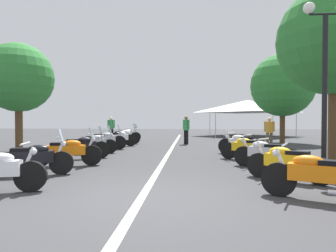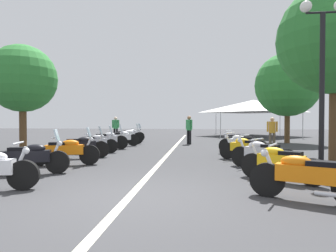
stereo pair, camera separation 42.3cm
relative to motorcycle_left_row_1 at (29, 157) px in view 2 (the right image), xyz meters
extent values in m
plane|color=#38383A|center=(-1.89, -3.14, -0.46)|extent=(80.00, 80.00, 0.00)
cube|color=beige|center=(5.55, -3.14, -0.46)|extent=(29.22, 0.16, 0.01)
cylinder|color=black|center=(-1.56, -0.86, -0.15)|extent=(0.31, 0.63, 0.62)
cylinder|color=silver|center=(-1.58, -0.80, 0.15)|extent=(0.15, 0.30, 0.58)
cylinder|color=silver|center=(-1.59, -0.76, 0.51)|extent=(0.61, 0.21, 0.04)
sphere|color=silver|center=(-1.55, -0.91, 0.35)|extent=(0.14, 0.14, 0.14)
cylinder|color=black|center=(0.22, -0.67, -0.15)|extent=(0.33, 0.63, 0.61)
cube|color=black|center=(-0.01, 0.03, 0.03)|extent=(0.63, 1.16, 0.30)
ellipsoid|color=black|center=(0.04, -0.14, 0.23)|extent=(0.41, 0.58, 0.22)
cube|color=black|center=(-0.08, 0.24, 0.21)|extent=(0.40, 0.54, 0.12)
cylinder|color=silver|center=(0.21, -0.61, 0.15)|extent=(0.16, 0.30, 0.58)
cylinder|color=silver|center=(0.19, -0.58, 0.51)|extent=(0.60, 0.24, 0.04)
sphere|color=silver|center=(0.24, -0.72, 0.35)|extent=(0.14, 0.14, 0.14)
cylinder|color=silver|center=(0.02, 0.51, -0.24)|extent=(0.25, 0.55, 0.08)
cube|color=silver|center=(0.22, -0.65, 0.58)|extent=(0.38, 0.23, 0.32)
cylinder|color=black|center=(1.76, -0.95, -0.14)|extent=(0.31, 0.65, 0.64)
cylinder|color=black|center=(1.34, 0.52, -0.14)|extent=(0.31, 0.65, 0.64)
cube|color=orange|center=(1.55, -0.21, 0.04)|extent=(0.58, 1.20, 0.30)
ellipsoid|color=orange|center=(1.60, -0.39, 0.24)|extent=(0.39, 0.57, 0.22)
cube|color=black|center=(1.49, 0.00, 0.22)|extent=(0.38, 0.53, 0.12)
cylinder|color=silver|center=(1.74, -0.89, 0.16)|extent=(0.15, 0.30, 0.58)
cylinder|color=silver|center=(1.73, -0.85, 0.52)|extent=(0.61, 0.21, 0.04)
sphere|color=silver|center=(1.77, -1.00, 0.36)|extent=(0.14, 0.14, 0.14)
cylinder|color=silver|center=(1.60, 0.28, -0.24)|extent=(0.23, 0.55, 0.08)
cube|color=silver|center=(1.75, -0.93, 0.59)|extent=(0.38, 0.21, 0.32)
cylinder|color=black|center=(3.46, -0.72, -0.14)|extent=(0.40, 0.63, 0.63)
cylinder|color=black|center=(2.78, 0.66, -0.14)|extent=(0.40, 0.63, 0.63)
cube|color=black|center=(3.12, -0.03, 0.04)|extent=(0.77, 1.17, 0.30)
ellipsoid|color=black|center=(3.20, -0.19, 0.24)|extent=(0.46, 0.58, 0.22)
cube|color=black|center=(3.03, 0.17, 0.22)|extent=(0.44, 0.55, 0.12)
cylinder|color=silver|center=(3.43, -0.66, 0.16)|extent=(0.19, 0.29, 0.58)
cylinder|color=silver|center=(3.42, -0.63, 0.52)|extent=(0.57, 0.31, 0.04)
sphere|color=silver|center=(3.48, -0.76, 0.36)|extent=(0.14, 0.14, 0.14)
cylinder|color=silver|center=(3.08, 0.47, -0.24)|extent=(0.31, 0.53, 0.08)
cube|color=silver|center=(3.45, -0.70, 0.59)|extent=(0.38, 0.27, 0.32)
cylinder|color=black|center=(4.98, -0.63, -0.16)|extent=(0.36, 0.62, 0.61)
cylinder|color=black|center=(4.44, 0.70, -0.16)|extent=(0.36, 0.62, 0.61)
cube|color=silver|center=(4.71, 0.03, 0.02)|extent=(0.67, 1.11, 0.30)
ellipsoid|color=silver|center=(4.78, -0.13, 0.22)|extent=(0.43, 0.58, 0.22)
cube|color=black|center=(4.63, 0.24, 0.20)|extent=(0.42, 0.54, 0.12)
cylinder|color=silver|center=(4.96, -0.58, 0.14)|extent=(0.17, 0.29, 0.58)
cylinder|color=silver|center=(4.94, -0.54, 0.50)|extent=(0.59, 0.27, 0.04)
sphere|color=silver|center=(5.00, -0.68, 0.34)|extent=(0.14, 0.14, 0.14)
cylinder|color=silver|center=(4.72, 0.50, -0.25)|extent=(0.28, 0.54, 0.08)
cube|color=silver|center=(4.97, -0.61, 0.57)|extent=(0.38, 0.25, 0.32)
cylinder|color=black|center=(6.57, -0.64, -0.12)|extent=(0.32, 0.69, 0.67)
cylinder|color=black|center=(6.17, 0.75, -0.12)|extent=(0.32, 0.69, 0.67)
cube|color=silver|center=(6.37, 0.06, 0.06)|extent=(0.57, 1.14, 0.30)
ellipsoid|color=silver|center=(6.42, -0.12, 0.26)|extent=(0.39, 0.57, 0.22)
cube|color=black|center=(6.31, 0.27, 0.24)|extent=(0.38, 0.53, 0.12)
cylinder|color=silver|center=(6.55, -0.58, 0.18)|extent=(0.15, 0.30, 0.58)
cylinder|color=silver|center=(6.54, -0.54, 0.54)|extent=(0.61, 0.21, 0.04)
sphere|color=silver|center=(6.58, -0.69, 0.38)|extent=(0.14, 0.14, 0.14)
cylinder|color=silver|center=(6.42, 0.52, -0.22)|extent=(0.23, 0.55, 0.08)
cube|color=silver|center=(6.56, -0.62, 0.61)|extent=(0.38, 0.21, 0.32)
cylinder|color=black|center=(8.37, -0.83, -0.13)|extent=(0.44, 0.64, 0.65)
cylinder|color=black|center=(7.69, 0.41, -0.13)|extent=(0.44, 0.64, 0.65)
cube|color=white|center=(8.03, -0.21, 0.05)|extent=(0.76, 1.08, 0.30)
ellipsoid|color=white|center=(8.12, -0.37, 0.25)|extent=(0.48, 0.58, 0.22)
cube|color=black|center=(7.92, -0.02, 0.23)|extent=(0.46, 0.55, 0.12)
cylinder|color=silver|center=(8.34, -0.78, 0.17)|extent=(0.20, 0.29, 0.58)
cylinder|color=silver|center=(8.32, -0.74, 0.53)|extent=(0.56, 0.33, 0.04)
sphere|color=silver|center=(8.39, -0.87, 0.37)|extent=(0.14, 0.14, 0.14)
cylinder|color=silver|center=(7.98, 0.25, -0.23)|extent=(0.33, 0.52, 0.08)
cylinder|color=black|center=(9.70, -0.77, -0.12)|extent=(0.32, 0.69, 0.68)
cylinder|color=black|center=(9.34, 0.53, -0.12)|extent=(0.32, 0.69, 0.68)
cube|color=white|center=(9.52, -0.12, 0.06)|extent=(0.55, 1.07, 0.30)
ellipsoid|color=white|center=(9.57, -0.29, 0.26)|extent=(0.39, 0.57, 0.22)
cube|color=black|center=(9.46, 0.09, 0.24)|extent=(0.38, 0.53, 0.12)
cylinder|color=silver|center=(9.69, -0.71, 0.18)|extent=(0.15, 0.30, 0.58)
cylinder|color=silver|center=(9.68, -0.68, 0.54)|extent=(0.61, 0.21, 0.04)
sphere|color=silver|center=(9.72, -0.82, 0.38)|extent=(0.14, 0.14, 0.14)
cylinder|color=silver|center=(9.58, 0.32, -0.22)|extent=(0.23, 0.55, 0.08)
cube|color=silver|center=(9.70, -0.75, 0.61)|extent=(0.38, 0.21, 0.32)
cylinder|color=black|center=(11.48, -0.53, -0.14)|extent=(0.43, 0.63, 0.64)
cylinder|color=black|center=(10.81, 0.68, -0.14)|extent=(0.43, 0.63, 0.64)
cube|color=silver|center=(11.15, 0.07, 0.04)|extent=(0.75, 1.05, 0.30)
ellipsoid|color=silver|center=(11.23, -0.08, 0.24)|extent=(0.48, 0.58, 0.22)
cube|color=black|center=(11.04, 0.27, 0.22)|extent=(0.46, 0.55, 0.12)
cylinder|color=silver|center=(11.45, -0.48, 0.16)|extent=(0.20, 0.29, 0.58)
cylinder|color=silver|center=(11.43, -0.44, 0.52)|extent=(0.56, 0.34, 0.04)
sphere|color=silver|center=(11.51, -0.57, 0.36)|extent=(0.14, 0.14, 0.14)
cylinder|color=silver|center=(11.11, 0.52, -0.23)|extent=(0.34, 0.52, 0.08)
cube|color=silver|center=(11.47, -0.51, 0.59)|extent=(0.37, 0.28, 0.32)
cylinder|color=black|center=(-1.53, -5.71, -0.14)|extent=(0.40, 0.63, 0.63)
cube|color=orange|center=(-1.82, -6.33, 0.04)|extent=(0.69, 1.05, 0.30)
ellipsoid|color=orange|center=(-1.74, -6.16, 0.24)|extent=(0.46, 0.58, 0.22)
cube|color=black|center=(-1.91, -6.52, 0.22)|extent=(0.44, 0.54, 0.12)
cylinder|color=silver|center=(-1.55, -5.77, 0.16)|extent=(0.19, 0.29, 0.58)
cylinder|color=silver|center=(-1.57, -5.80, 0.52)|extent=(0.58, 0.30, 0.04)
sphere|color=silver|center=(-1.51, -5.67, 0.36)|extent=(0.14, 0.14, 0.14)
cylinder|color=silver|center=(-2.15, -6.62, -0.24)|extent=(0.31, 0.53, 0.08)
cylinder|color=black|center=(0.25, -5.78, -0.15)|extent=(0.48, 0.57, 0.61)
cylinder|color=black|center=(-0.58, -6.89, -0.15)|extent=(0.48, 0.57, 0.61)
cube|color=#EAB214|center=(-0.17, -6.34, 0.03)|extent=(0.85, 1.01, 0.30)
ellipsoid|color=#EAB214|center=(-0.06, -6.19, 0.23)|extent=(0.52, 0.57, 0.22)
cube|color=black|center=(-0.30, -6.51, 0.21)|extent=(0.50, 0.54, 0.12)
cylinder|color=silver|center=(0.21, -5.83, 0.15)|extent=(0.23, 0.27, 0.58)
cylinder|color=silver|center=(0.19, -5.86, 0.51)|extent=(0.52, 0.40, 0.04)
sphere|color=silver|center=(0.28, -5.74, 0.35)|extent=(0.14, 0.14, 0.14)
cylinder|color=silver|center=(-0.56, -6.56, -0.25)|extent=(0.39, 0.49, 0.08)
cylinder|color=black|center=(1.96, -5.73, -0.15)|extent=(0.48, 0.59, 0.62)
cylinder|color=black|center=(1.14, -6.86, -0.15)|extent=(0.48, 0.59, 0.62)
cube|color=silver|center=(1.55, -6.30, 0.03)|extent=(0.85, 1.02, 0.30)
ellipsoid|color=silver|center=(1.65, -6.15, 0.23)|extent=(0.52, 0.57, 0.22)
cube|color=black|center=(1.42, -6.47, 0.21)|extent=(0.49, 0.54, 0.12)
cylinder|color=silver|center=(1.92, -5.78, 0.15)|extent=(0.23, 0.28, 0.58)
cylinder|color=silver|center=(1.90, -5.81, 0.51)|extent=(0.53, 0.40, 0.04)
sphere|color=silver|center=(1.99, -5.69, 0.35)|extent=(0.14, 0.14, 0.14)
cylinder|color=silver|center=(1.16, -6.53, -0.24)|extent=(0.39, 0.49, 0.08)
cylinder|color=black|center=(3.60, -5.48, -0.15)|extent=(0.48, 0.58, 0.62)
cylinder|color=black|center=(2.69, -6.72, -0.15)|extent=(0.48, 0.58, 0.62)
cube|color=#EAB214|center=(3.15, -6.10, 0.03)|extent=(0.91, 1.11, 0.30)
ellipsoid|color=#EAB214|center=(3.25, -5.95, 0.23)|extent=(0.52, 0.57, 0.22)
cube|color=black|center=(3.02, -6.27, 0.21)|extent=(0.49, 0.54, 0.12)
cylinder|color=silver|center=(3.56, -5.53, 0.15)|extent=(0.23, 0.28, 0.58)
cylinder|color=silver|center=(3.54, -5.56, 0.51)|extent=(0.52, 0.40, 0.04)
sphere|color=silver|center=(3.63, -5.44, 0.35)|extent=(0.14, 0.14, 0.14)
cylinder|color=silver|center=(2.73, -6.36, -0.24)|extent=(0.39, 0.49, 0.08)
cylinder|color=black|center=(5.21, -5.58, -0.13)|extent=(0.45, 0.63, 0.65)
cylinder|color=black|center=(4.49, -6.81, -0.13)|extent=(0.45, 0.63, 0.65)
cube|color=white|center=(4.85, -6.20, 0.05)|extent=(0.79, 1.07, 0.30)
ellipsoid|color=white|center=(4.94, -6.04, 0.25)|extent=(0.49, 0.58, 0.22)
cube|color=black|center=(4.74, -6.39, 0.23)|extent=(0.47, 0.55, 0.12)
cylinder|color=silver|center=(5.18, -5.63, 0.17)|extent=(0.21, 0.29, 0.58)
cylinder|color=silver|center=(5.16, -5.67, 0.53)|extent=(0.55, 0.35, 0.04)
sphere|color=silver|center=(5.24, -5.54, 0.37)|extent=(0.14, 0.14, 0.14)
cylinder|color=silver|center=(4.48, -6.47, -0.23)|extent=(0.35, 0.51, 0.08)
cylinder|color=black|center=(1.35, -7.84, 1.75)|extent=(0.14, 0.14, 4.41)
cylinder|color=black|center=(1.35, -7.84, 3.96)|extent=(0.06, 0.90, 0.06)
sphere|color=white|center=(1.35, -7.39, 4.14)|extent=(0.32, 0.32, 0.32)
cube|color=orange|center=(4.88, 1.30, -0.44)|extent=(0.36, 0.36, 0.03)
cone|color=orange|center=(4.88, 1.30, -0.14)|extent=(0.26, 0.26, 0.60)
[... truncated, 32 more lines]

